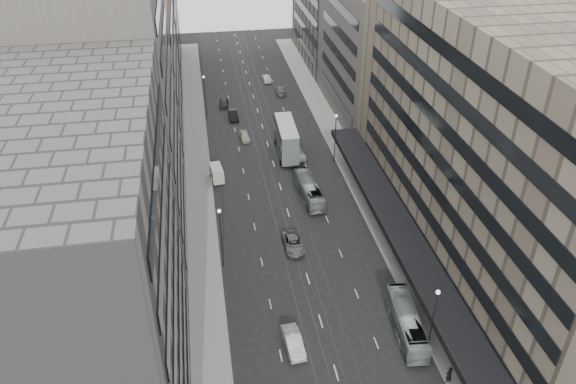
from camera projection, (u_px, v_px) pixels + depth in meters
ground at (323, 328)px, 59.74m from camera, size 220.00×220.00×0.00m
sidewalk_right at (344, 153)px, 92.62m from camera, size 4.00×125.00×0.15m
sidewalk_left at (198, 165)px, 89.24m from camera, size 4.00×125.00×0.15m
department_store at (502, 153)px, 61.43m from camera, size 19.20×60.00×30.00m
building_right_mid at (379, 51)px, 99.66m from camera, size 15.00×28.00×24.00m
building_left_a at (73, 298)px, 42.01m from camera, size 15.00×28.00×30.00m
building_left_b at (105, 122)px, 63.43m from camera, size 15.00×26.00×34.00m
building_left_c at (128, 75)px, 88.32m from camera, size 15.00×28.00×25.00m
building_left_d at (138, 11)px, 115.00m from camera, size 15.00×38.00×28.00m
lamp_right_near at (434, 315)px, 54.16m from camera, size 0.44×0.44×8.32m
lamp_right_far at (335, 133)px, 87.47m from camera, size 0.44×0.44×8.32m
lamp_left_near at (221, 231)px, 65.58m from camera, size 0.44×0.44×8.32m
lamp_left_far at (205, 92)px, 101.39m from camera, size 0.44×0.44×8.32m
bus_near at (407, 322)px, 58.57m from camera, size 3.22×10.09×2.76m
bus_far at (309, 190)px, 80.55m from camera, size 2.81×9.91×2.73m
double_decker at (287, 139)px, 90.81m from camera, size 3.30×9.95×5.39m
panel_van at (217, 173)px, 84.71m from camera, size 2.19×3.88×2.33m
sedan_1 at (293, 342)px, 57.04m from camera, size 2.00×4.81×1.55m
sedan_2 at (293, 243)px, 71.00m from camera, size 2.47×5.18×1.43m
sedan_4 at (245, 136)px, 96.54m from camera, size 1.85×4.14×1.38m
sedan_5 at (233, 115)px, 103.68m from camera, size 1.73×4.62×1.51m
sedan_6 at (294, 152)px, 91.46m from camera, size 3.21×6.22×1.68m
sedan_7 at (280, 90)px, 114.02m from camera, size 2.00×4.72×1.36m
sedan_8 at (224, 103)px, 108.58m from camera, size 2.06×4.28×1.41m
sedan_9 at (266, 78)px, 119.66m from camera, size 1.65×4.23×1.37m
pedestrian at (449, 375)px, 53.09m from camera, size 0.85×0.69×2.01m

